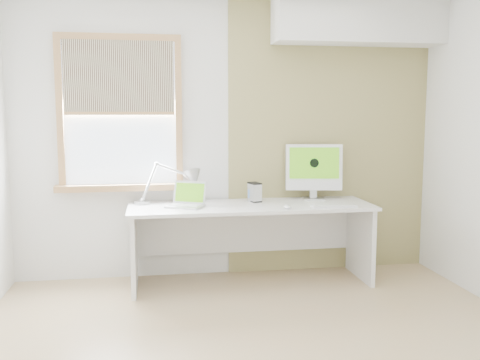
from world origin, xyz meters
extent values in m
cube|color=tan|center=(0.00, 0.00, -0.01)|extent=(4.00, 3.50, 0.02)
cube|color=white|center=(0.00, 1.76, 1.30)|extent=(4.00, 0.02, 2.60)
cube|color=white|center=(0.00, -1.76, 1.30)|extent=(4.00, 0.02, 2.60)
cube|color=#979056|center=(1.00, 1.74, 1.30)|extent=(2.00, 0.02, 2.60)
cube|color=white|center=(1.20, 1.57, 2.40)|extent=(1.60, 0.40, 0.42)
cube|color=#AF7E48|center=(-1.53, 1.72, 1.55)|extent=(0.06, 0.06, 1.42)
cube|color=#AF7E48|center=(-0.47, 1.72, 1.55)|extent=(0.06, 0.06, 1.42)
cube|color=#AF7E48|center=(-1.00, 1.72, 2.23)|extent=(1.00, 0.06, 0.06)
cube|color=#AF7E48|center=(-1.00, 1.70, 0.87)|extent=(1.20, 0.14, 0.06)
cube|color=#D1E2F9|center=(-1.00, 1.74, 1.55)|extent=(1.00, 0.01, 1.30)
cube|color=beige|center=(-1.00, 1.70, 1.88)|extent=(0.98, 0.02, 0.65)
cube|color=#AF7E48|center=(-1.00, 1.70, 1.55)|extent=(0.98, 0.03, 0.03)
cube|color=white|center=(0.16, 1.38, 0.71)|extent=(2.20, 0.70, 0.03)
cube|color=white|center=(-0.89, 1.38, 0.35)|extent=(0.04, 0.64, 0.70)
cube|color=white|center=(1.21, 1.38, 0.35)|extent=(0.04, 0.64, 0.70)
cube|color=white|center=(0.16, 1.70, 0.45)|extent=(2.08, 0.02, 0.48)
cylinder|color=#B8BBBD|center=(-0.82, 1.58, 0.74)|extent=(0.16, 0.16, 0.02)
sphere|color=#B8BBBD|center=(-0.82, 1.58, 0.76)|extent=(0.05, 0.05, 0.05)
cylinder|color=#B8BBBD|center=(-0.75, 1.58, 0.93)|extent=(0.16, 0.03, 0.34)
sphere|color=#B8BBBD|center=(-0.68, 1.58, 1.09)|extent=(0.04, 0.04, 0.04)
cylinder|color=#B8BBBD|center=(-0.53, 1.57, 1.04)|extent=(0.31, 0.07, 0.13)
sphere|color=#B8BBBD|center=(-0.38, 1.55, 0.98)|extent=(0.04, 0.04, 0.04)
cone|color=#B8BBBD|center=(-0.35, 1.55, 0.95)|extent=(0.25, 0.27, 0.21)
cube|color=#B8BBBD|center=(-0.44, 1.35, 0.74)|extent=(0.37, 0.33, 0.02)
cube|color=#B2B5B7|center=(-0.44, 1.35, 0.75)|extent=(0.29, 0.24, 0.00)
cube|color=#B8BBBD|center=(-0.39, 1.45, 0.85)|extent=(0.30, 0.20, 0.20)
cube|color=#458710|center=(-0.39, 1.44, 0.85)|extent=(0.26, 0.17, 0.16)
cylinder|color=#B8BBBD|center=(0.19, 1.56, 0.74)|extent=(0.08, 0.08, 0.02)
cube|color=#B8BBBD|center=(0.19, 1.56, 0.80)|extent=(0.05, 0.02, 0.11)
cube|color=#194C99|center=(0.18, 1.55, 0.80)|extent=(0.04, 0.01, 0.08)
cube|color=#B8BBBD|center=(0.22, 1.54, 0.82)|extent=(0.12, 0.16, 0.18)
cube|color=black|center=(0.22, 1.54, 0.90)|extent=(0.12, 0.16, 0.01)
cube|color=black|center=(0.22, 1.54, 0.74)|extent=(0.12, 0.16, 0.01)
cube|color=#B8BBBD|center=(0.80, 1.58, 0.74)|extent=(0.22, 0.21, 0.01)
cube|color=#B8BBBD|center=(0.81, 1.61, 0.83)|extent=(0.07, 0.03, 0.18)
cube|color=white|center=(0.81, 1.60, 1.04)|extent=(0.54, 0.19, 0.44)
cube|color=#458710|center=(0.80, 1.57, 1.08)|extent=(0.47, 0.11, 0.29)
cylinder|color=black|center=(0.80, 1.57, 1.08)|extent=(0.09, 0.03, 0.09)
cube|color=white|center=(0.86, 1.15, 0.74)|extent=(0.40, 0.13, 0.01)
cube|color=white|center=(0.86, 1.15, 0.75)|extent=(0.37, 0.10, 0.00)
ellipsoid|color=white|center=(0.43, 1.13, 0.75)|extent=(0.07, 0.11, 0.03)
camera|label=1|loc=(-0.71, -3.30, 1.56)|focal=39.99mm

